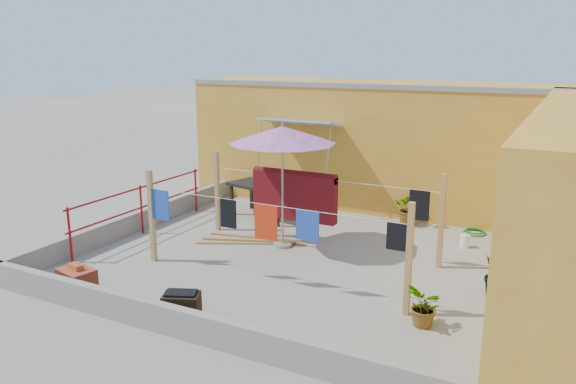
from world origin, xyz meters
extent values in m
plane|color=#9E998E|center=(0.00, 0.00, 0.00)|extent=(80.00, 80.00, 0.00)
cube|color=gold|center=(0.50, 4.70, 1.60)|extent=(11.00, 2.40, 3.20)
cube|color=gray|center=(0.50, 3.65, 3.15)|extent=(11.00, 0.35, 0.12)
cube|color=#2D51B2|center=(-1.60, 3.15, 2.25)|extent=(2.00, 0.79, 0.22)
cylinder|color=gray|center=(-2.55, 2.78, 1.60)|extent=(0.03, 0.30, 1.28)
cylinder|color=gray|center=(-0.65, 2.78, 1.60)|extent=(0.03, 0.30, 1.28)
cube|color=gray|center=(0.00, -3.58, 0.22)|extent=(8.30, 0.16, 0.44)
cube|color=gray|center=(-4.08, 0.00, 0.22)|extent=(0.16, 7.30, 0.44)
cylinder|color=maroon|center=(-3.85, -2.20, 0.55)|extent=(0.05, 0.05, 1.10)
cylinder|color=maroon|center=(-3.85, -0.20, 0.55)|extent=(0.05, 0.05, 1.10)
cylinder|color=maroon|center=(-3.85, 1.80, 0.55)|extent=(0.05, 0.05, 1.10)
cylinder|color=maroon|center=(-3.85, -0.20, 1.05)|extent=(0.04, 4.20, 0.04)
cylinder|color=maroon|center=(-3.85, -0.20, 0.60)|extent=(0.04, 4.20, 0.04)
cube|color=tan|center=(-2.50, -1.40, 0.90)|extent=(0.09, 0.09, 1.80)
cube|color=tan|center=(2.50, -1.40, 0.90)|extent=(0.09, 0.09, 1.80)
cube|color=tan|center=(2.50, 0.80, 0.90)|extent=(0.09, 0.09, 1.80)
cube|color=tan|center=(-2.50, 0.80, 0.90)|extent=(0.09, 0.09, 1.80)
cylinder|color=silver|center=(0.00, -1.40, 1.45)|extent=(5.00, 0.01, 0.01)
cylinder|color=silver|center=(0.00, 0.80, 1.45)|extent=(5.00, 0.01, 0.01)
cube|color=#550E12|center=(-0.55, 0.80, 1.01)|extent=(1.88, 0.22, 0.97)
cube|color=black|center=(2.07, 0.80, 1.16)|extent=(0.39, 0.02, 0.58)
cube|color=brown|center=(-1.28, 0.80, 1.19)|extent=(0.38, 0.02, 0.51)
cube|color=#1F45AD|center=(-2.30, -1.40, 1.16)|extent=(0.45, 0.02, 0.59)
cube|color=black|center=(-0.75, -1.40, 1.19)|extent=(0.32, 0.02, 0.52)
cube|color=red|center=(0.01, -1.40, 1.14)|extent=(0.44, 0.02, 0.63)
cube|color=#1F45AD|center=(0.80, -1.40, 1.19)|extent=(0.41, 0.02, 0.51)
cube|color=black|center=(2.30, -1.40, 1.23)|extent=(0.33, 0.02, 0.43)
cylinder|color=gray|center=(-0.66, 0.48, 0.03)|extent=(0.39, 0.39, 0.06)
cylinder|color=gray|center=(-0.66, 0.48, 1.24)|extent=(0.05, 0.05, 2.48)
cone|color=#D371BC|center=(-0.66, 0.48, 2.35)|extent=(2.86, 2.86, 0.34)
cylinder|color=gray|center=(-0.66, 0.48, 2.54)|extent=(0.04, 0.04, 0.11)
cube|color=black|center=(-2.07, 2.16, 0.79)|extent=(1.90, 1.24, 0.07)
cube|color=black|center=(-2.90, 1.99, 0.38)|extent=(0.07, 0.07, 0.76)
cube|color=black|center=(-2.74, 2.67, 0.38)|extent=(0.07, 0.07, 0.76)
cube|color=black|center=(-1.41, 1.64, 0.38)|extent=(0.07, 0.07, 0.76)
cube|color=black|center=(-1.25, 2.32, 0.38)|extent=(0.07, 0.07, 0.76)
cube|color=#B13E28|center=(-2.61, -3.20, 0.22)|extent=(0.69, 0.56, 0.44)
cube|color=#A15526|center=(-2.61, -3.20, 0.49)|extent=(0.30, 0.19, 0.09)
cube|color=tan|center=(-1.47, 0.24, 0.02)|extent=(1.88, 1.01, 0.04)
cube|color=tan|center=(-1.39, 0.36, 0.07)|extent=(1.94, 0.85, 0.04)
cube|color=tan|center=(-1.31, 0.48, 0.11)|extent=(2.00, 0.59, 0.04)
cube|color=black|center=(-0.43, -3.20, 0.22)|extent=(0.64, 0.54, 0.45)
cube|color=black|center=(-0.43, -3.20, 0.47)|extent=(0.52, 0.43, 0.04)
cylinder|color=white|center=(1.51, -3.15, 0.03)|extent=(0.45, 0.45, 0.06)
torus|color=white|center=(1.51, -3.15, 0.06)|extent=(0.47, 0.47, 0.05)
cylinder|color=white|center=(3.70, 0.25, 0.15)|extent=(0.21, 0.21, 0.29)
cylinder|color=white|center=(3.70, 0.25, 0.31)|extent=(0.06, 0.06, 0.05)
cylinder|color=white|center=(2.73, 2.17, 0.13)|extent=(0.19, 0.19, 0.26)
cylinder|color=white|center=(2.73, 2.17, 0.28)|extent=(0.05, 0.05, 0.04)
torus|color=#186C18|center=(2.76, 3.20, 0.02)|extent=(0.51, 0.51, 0.04)
torus|color=#186C18|center=(2.76, 3.20, 0.06)|extent=(0.43, 0.43, 0.04)
imported|color=#20601B|center=(1.27, 3.20, 0.40)|extent=(0.91, 0.85, 0.80)
imported|color=#20601B|center=(3.66, 3.06, 0.34)|extent=(0.39, 0.39, 0.68)
imported|color=#20601B|center=(3.70, 1.07, 0.45)|extent=(0.50, 0.37, 0.90)
imported|color=#20601B|center=(3.59, -0.12, 0.38)|extent=(0.44, 0.49, 0.75)
imported|color=#20601B|center=(2.84, -1.68, 0.32)|extent=(0.67, 0.72, 0.64)
camera|label=1|loc=(4.55, -9.33, 3.96)|focal=35.00mm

